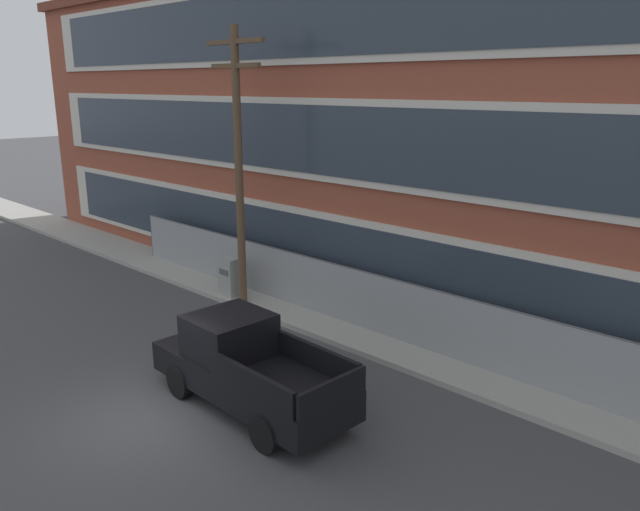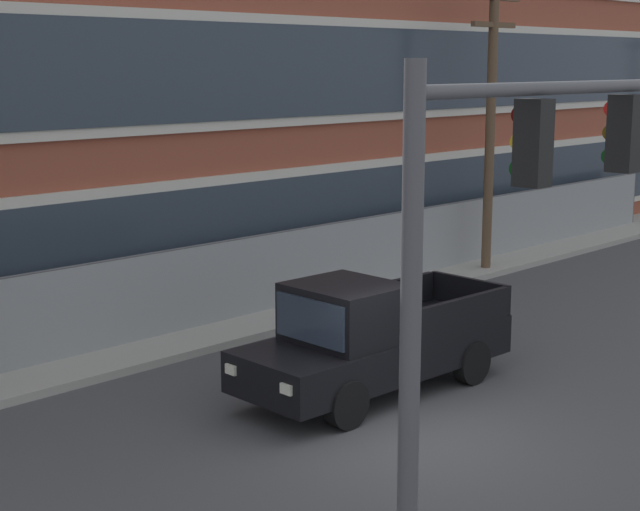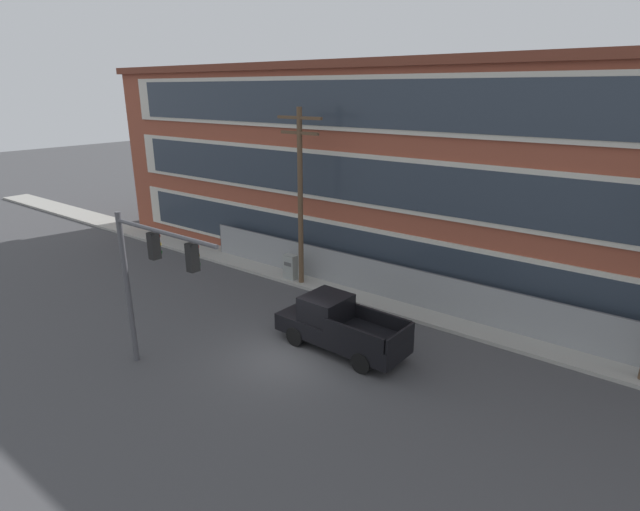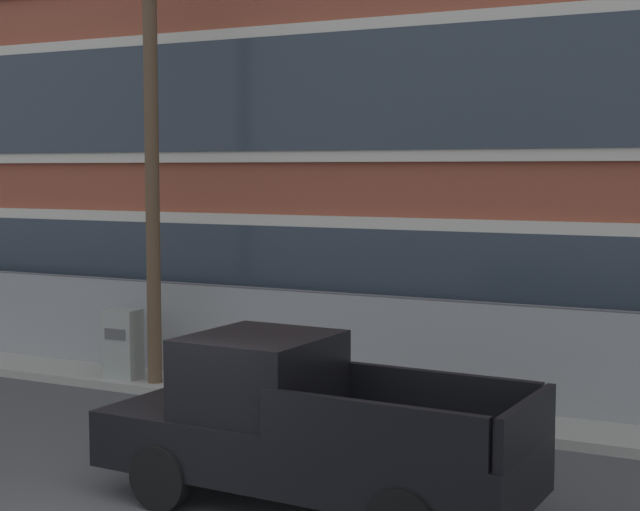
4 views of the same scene
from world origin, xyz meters
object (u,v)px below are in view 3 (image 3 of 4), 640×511
utility_pole_near_corner (300,191)px  electrical_cabinet (290,268)px  traffic_signal_mast (149,267)px  pickup_truck_black (338,326)px

utility_pole_near_corner → electrical_cabinet: (-0.77, 0.04, -4.25)m
traffic_signal_mast → pickup_truck_black: bearing=52.9°
utility_pole_near_corner → traffic_signal_mast: bearing=-81.9°
pickup_truck_black → electrical_cabinet: 7.59m
electrical_cabinet → utility_pole_near_corner: bearing=-2.7°
pickup_truck_black → utility_pole_near_corner: 8.02m
utility_pole_near_corner → pickup_truck_black: bearing=-38.4°
traffic_signal_mast → electrical_cabinet: bearing=102.5°
traffic_signal_mast → electrical_cabinet: traffic_signal_mast is taller
pickup_truck_black → utility_pole_near_corner: (-5.44, 4.31, 4.02)m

